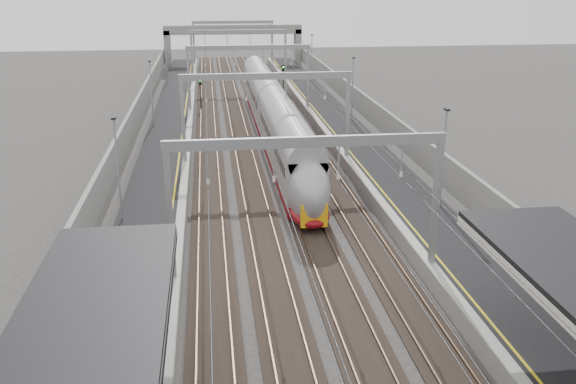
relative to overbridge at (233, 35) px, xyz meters
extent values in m
cube|color=black|center=(-8.00, -55.00, -4.81)|extent=(4.00, 120.00, 1.00)
cube|color=black|center=(8.00, -55.00, -4.81)|extent=(4.00, 120.00, 1.00)
cube|color=black|center=(-4.50, -55.00, -5.27)|extent=(2.40, 140.00, 0.08)
cube|color=brown|center=(-5.22, -55.00, -5.18)|extent=(0.07, 140.00, 0.14)
cube|color=brown|center=(-3.78, -55.00, -5.18)|extent=(0.07, 140.00, 0.14)
cube|color=black|center=(-1.50, -55.00, -5.27)|extent=(2.40, 140.00, 0.08)
cube|color=brown|center=(-2.22, -55.00, -5.18)|extent=(0.07, 140.00, 0.14)
cube|color=brown|center=(-0.78, -55.00, -5.18)|extent=(0.07, 140.00, 0.14)
cube|color=black|center=(1.50, -55.00, -5.27)|extent=(2.40, 140.00, 0.08)
cube|color=brown|center=(0.78, -55.00, -5.18)|extent=(0.07, 140.00, 0.14)
cube|color=brown|center=(2.22, -55.00, -5.18)|extent=(0.07, 140.00, 0.14)
cube|color=black|center=(4.50, -55.00, -5.27)|extent=(2.40, 140.00, 0.08)
cube|color=brown|center=(3.78, -55.00, -5.18)|extent=(0.07, 140.00, 0.14)
cube|color=brown|center=(5.22, -55.00, -5.18)|extent=(0.07, 140.00, 0.14)
cube|color=gray|center=(-6.30, -78.00, -1.01)|extent=(0.28, 0.28, 6.60)
cube|color=gray|center=(6.30, -78.00, -1.01)|extent=(0.28, 0.28, 6.60)
cube|color=gray|center=(0.00, -78.00, 2.04)|extent=(13.00, 0.25, 0.50)
cube|color=gray|center=(-6.30, -58.00, -1.01)|extent=(0.28, 0.28, 6.60)
cube|color=gray|center=(6.30, -58.00, -1.01)|extent=(0.28, 0.28, 6.60)
cube|color=gray|center=(0.00, -58.00, 2.04)|extent=(13.00, 0.25, 0.50)
cube|color=gray|center=(-6.30, -38.00, -1.01)|extent=(0.28, 0.28, 6.60)
cube|color=gray|center=(6.30, -38.00, -1.01)|extent=(0.28, 0.28, 6.60)
cube|color=gray|center=(0.00, -38.00, 2.04)|extent=(13.00, 0.25, 0.50)
cube|color=gray|center=(-6.30, -18.00, -1.01)|extent=(0.28, 0.28, 6.60)
cube|color=gray|center=(6.30, -18.00, -1.01)|extent=(0.28, 0.28, 6.60)
cube|color=gray|center=(0.00, -18.00, 2.04)|extent=(13.00, 0.25, 0.50)
cube|color=gray|center=(-6.30, 0.00, -1.01)|extent=(0.28, 0.28, 6.60)
cube|color=gray|center=(6.30, 0.00, -1.01)|extent=(0.28, 0.28, 6.60)
cube|color=gray|center=(0.00, 0.00, 2.04)|extent=(13.00, 0.25, 0.50)
cylinder|color=#262628|center=(-4.50, -50.00, 0.19)|extent=(0.03, 140.00, 0.03)
cylinder|color=#262628|center=(-1.50, -50.00, 0.19)|extent=(0.03, 140.00, 0.03)
cylinder|color=#262628|center=(1.50, -50.00, 0.19)|extent=(0.03, 140.00, 0.03)
cylinder|color=#262628|center=(4.50, -50.00, 0.19)|extent=(0.03, 140.00, 0.03)
cylinder|color=black|center=(-9.70, -86.00, -2.31)|extent=(0.20, 0.20, 4.00)
cube|color=gray|center=(0.00, 0.00, 0.89)|extent=(22.00, 2.20, 1.40)
cube|color=gray|center=(-10.50, 0.00, -2.21)|extent=(1.00, 2.20, 6.20)
cube|color=gray|center=(10.50, 0.00, -2.21)|extent=(1.00, 2.20, 6.20)
cube|color=gray|center=(-11.20, -55.00, -3.71)|extent=(0.30, 120.00, 3.20)
cube|color=gray|center=(11.20, -55.00, -3.71)|extent=(0.30, 120.00, 3.20)
cube|color=maroon|center=(1.50, -58.51, -4.73)|extent=(2.54, 21.60, 0.75)
cube|color=#9A9A9F|center=(1.50, -58.51, -2.95)|extent=(2.54, 21.60, 2.82)
cube|color=black|center=(1.50, -66.07, -5.04)|extent=(1.88, 2.25, 0.47)
cube|color=maroon|center=(1.50, -36.53, -4.73)|extent=(2.54, 21.60, 0.75)
cube|color=#9A9A9F|center=(1.50, -36.53, -2.95)|extent=(2.54, 21.60, 2.82)
cube|color=black|center=(1.50, -44.09, -5.04)|extent=(1.88, 2.25, 0.47)
ellipsoid|color=#9A9A9F|center=(1.50, -69.50, -3.23)|extent=(2.54, 4.88, 3.94)
cube|color=#F4A70C|center=(1.50, -71.52, -4.08)|extent=(1.60, 0.12, 1.41)
cube|color=black|center=(1.50, -71.09, -2.67)|extent=(1.50, 0.55, 0.89)
cylinder|color=black|center=(-5.20, -32.99, -3.81)|extent=(0.12, 0.12, 3.00)
cube|color=black|center=(-5.20, -32.99, -2.21)|extent=(0.32, 0.22, 0.75)
sphere|color=#0CE526|center=(-5.20, -33.12, -2.06)|extent=(0.16, 0.16, 0.16)
cylinder|color=black|center=(3.20, -34.14, -3.81)|extent=(0.12, 0.12, 3.00)
cube|color=black|center=(3.20, -34.14, -2.21)|extent=(0.32, 0.22, 0.75)
sphere|color=red|center=(3.20, -34.27, -2.06)|extent=(0.16, 0.16, 0.16)
cylinder|color=black|center=(5.40, -23.04, -3.81)|extent=(0.12, 0.12, 3.00)
cube|color=black|center=(5.40, -23.04, -2.21)|extent=(0.32, 0.22, 0.75)
sphere|color=#0CE526|center=(5.40, -23.17, -2.06)|extent=(0.16, 0.16, 0.16)
camera|label=1|loc=(-4.34, -105.85, 9.21)|focal=40.00mm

